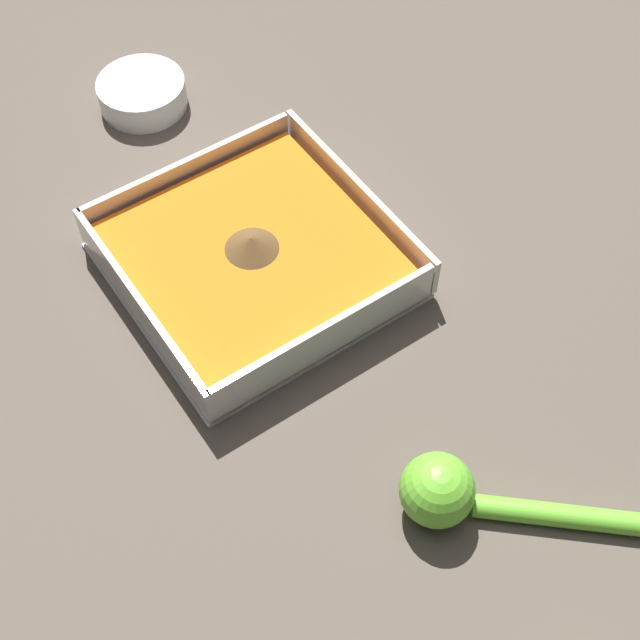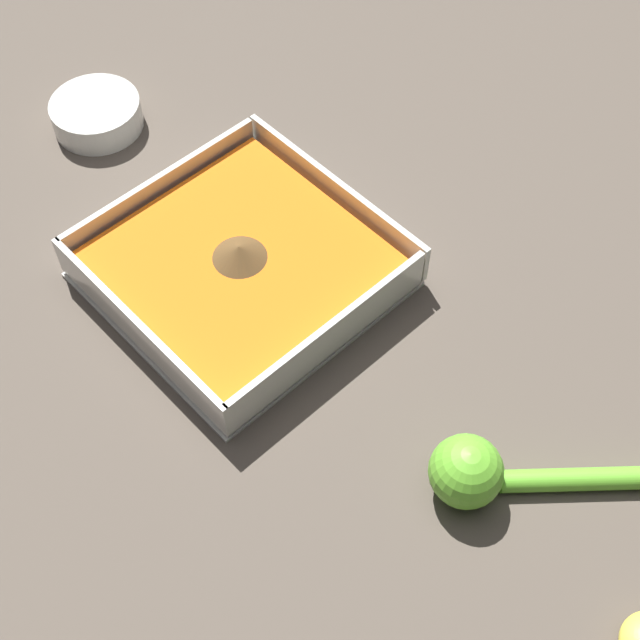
# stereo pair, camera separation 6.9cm
# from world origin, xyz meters

# --- Properties ---
(ground_plane) EXTENTS (4.00, 4.00, 0.00)m
(ground_plane) POSITION_xyz_m (0.00, 0.00, 0.00)
(ground_plane) COLOR brown
(square_dish) EXTENTS (0.24, 0.24, 0.05)m
(square_dish) POSITION_xyz_m (-0.03, -0.00, 0.02)
(square_dish) COLOR silver
(square_dish) RESTS_ON ground_plane
(spice_bowl) EXTENTS (0.10, 0.10, 0.03)m
(spice_bowl) POSITION_xyz_m (0.24, -0.02, 0.01)
(spice_bowl) COLOR silver
(spice_bowl) RESTS_ON ground_plane
(lemon_squeezer) EXTENTS (0.16, 0.17, 0.06)m
(lemon_squeezer) POSITION_xyz_m (-0.33, -0.01, 0.03)
(lemon_squeezer) COLOR #6BC633
(lemon_squeezer) RESTS_ON ground_plane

